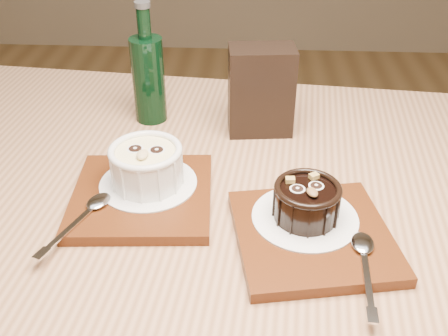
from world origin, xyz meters
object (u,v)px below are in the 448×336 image
(table, at_px, (236,260))
(tray_left, at_px, (142,196))
(green_bottle, at_px, (148,77))
(ramekin_white, at_px, (146,164))
(condiment_stand, at_px, (261,91))
(ramekin_dark, at_px, (307,200))
(tray_right, at_px, (313,236))

(table, bearing_deg, tray_left, 175.50)
(green_bottle, bearing_deg, ramekin_white, -81.28)
(condiment_stand, bearing_deg, ramekin_dark, -77.19)
(table, xyz_separation_m, ramekin_white, (-0.12, 0.03, 0.14))
(ramekin_white, relative_size, condiment_stand, 0.69)
(table, distance_m, tray_right, 0.15)
(table, xyz_separation_m, green_bottle, (-0.15, 0.24, 0.17))
(table, relative_size, condiment_stand, 9.07)
(tray_left, bearing_deg, ramekin_white, 72.65)
(table, distance_m, condiment_stand, 0.27)
(table, relative_size, tray_right, 7.06)
(table, height_order, tray_left, tray_left)
(condiment_stand, height_order, green_bottle, green_bottle)
(green_bottle, bearing_deg, condiment_stand, -9.46)
(tray_left, height_order, green_bottle, green_bottle)
(tray_left, xyz_separation_m, ramekin_dark, (0.21, -0.04, 0.03))
(condiment_stand, relative_size, green_bottle, 0.71)
(tray_left, relative_size, green_bottle, 0.92)
(ramekin_dark, bearing_deg, condiment_stand, 84.51)
(ramekin_white, bearing_deg, table, -10.13)
(ramekin_dark, xyz_separation_m, condiment_stand, (-0.06, 0.24, 0.03))
(tray_left, bearing_deg, green_bottle, 96.63)
(tray_left, height_order, ramekin_white, ramekin_white)
(ramekin_white, height_order, condiment_stand, condiment_stand)
(green_bottle, bearing_deg, tray_right, -50.47)
(tray_right, bearing_deg, condiment_stand, 103.35)
(table, xyz_separation_m, ramekin_dark, (0.08, -0.03, 0.13))
(table, relative_size, green_bottle, 6.47)
(condiment_stand, bearing_deg, table, -98.14)
(tray_left, xyz_separation_m, tray_right, (0.22, -0.07, 0.00))
(table, relative_size, ramekin_dark, 15.75)
(tray_right, bearing_deg, ramekin_white, 158.08)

